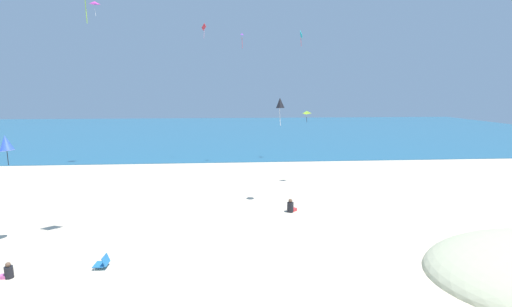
# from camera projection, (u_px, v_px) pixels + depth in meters

# --- Properties ---
(ground_plane) EXTENTS (120.00, 120.00, 0.00)m
(ground_plane) POSITION_uv_depth(u_px,v_px,m) (254.00, 233.00, 17.91)
(ground_plane) COLOR beige
(ocean_water) EXTENTS (120.00, 60.00, 0.05)m
(ocean_water) POSITION_uv_depth(u_px,v_px,m) (236.00, 130.00, 65.00)
(ocean_water) COLOR #236084
(ocean_water) RESTS_ON ground_plane
(beach_chair_mid_beach) EXTENTS (0.56, 0.58, 0.52)m
(beach_chair_mid_beach) POSITION_uv_depth(u_px,v_px,m) (103.00, 262.00, 14.34)
(beach_chair_mid_beach) COLOR #2370B2
(beach_chair_mid_beach) RESTS_ON ground_plane
(person_0) EXTENTS (0.72, 0.67, 0.82)m
(person_0) POSITION_uv_depth(u_px,v_px,m) (291.00, 207.00, 20.98)
(person_0) COLOR black
(person_0) RESTS_ON ground_plane
(person_1) EXTENTS (0.52, 0.32, 0.65)m
(person_1) POSITION_uv_depth(u_px,v_px,m) (8.00, 272.00, 13.54)
(person_1) COLOR black
(person_1) RESTS_ON ground_plane
(person_6) EXTENTS (0.73, 0.62, 0.81)m
(person_6) POSITION_uv_depth(u_px,v_px,m) (505.00, 290.00, 12.24)
(person_6) COLOR yellow
(person_6) RESTS_ON ground_plane
(kite_magenta) EXTENTS (0.83, 0.74, 1.24)m
(kite_magenta) POSITION_uv_depth(u_px,v_px,m) (95.00, 3.00, 31.08)
(kite_magenta) COLOR #DB3DA8
(kite_purple) EXTENTS (0.47, 0.52, 1.39)m
(kite_purple) POSITION_uv_depth(u_px,v_px,m) (242.00, 35.00, 32.48)
(kite_purple) COLOR purple
(kite_teal) EXTENTS (0.25, 0.76, 1.47)m
(kite_teal) POSITION_uv_depth(u_px,v_px,m) (301.00, 35.00, 34.17)
(kite_teal) COLOR #1EADAD
(kite_black) EXTENTS (0.75, 0.77, 1.76)m
(kite_black) POSITION_uv_depth(u_px,v_px,m) (280.00, 103.00, 21.63)
(kite_black) COLOR black
(kite_lime) EXTENTS (0.59, 0.49, 0.94)m
(kite_lime) POSITION_uv_depth(u_px,v_px,m) (307.00, 112.00, 26.70)
(kite_lime) COLOR #99DB33
(kite_red) EXTENTS (0.48, 0.59, 1.46)m
(kite_red) POSITION_uv_depth(u_px,v_px,m) (204.00, 27.00, 33.93)
(kite_red) COLOR red
(kite_blue) EXTENTS (0.92, 0.91, 1.42)m
(kite_blue) POSITION_uv_depth(u_px,v_px,m) (6.00, 143.00, 15.88)
(kite_blue) COLOR blue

